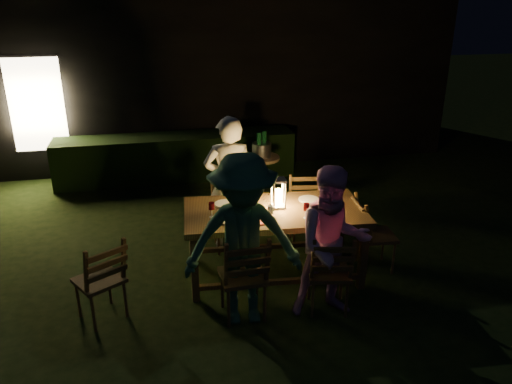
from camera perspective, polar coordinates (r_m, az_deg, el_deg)
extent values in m
plane|color=black|center=(5.90, -1.54, -10.42)|extent=(40.00, 40.00, 0.00)
cube|color=black|center=(11.26, -7.64, 13.74)|extent=(10.00, 4.00, 3.20)
cube|color=#FFE5B2|center=(9.49, -23.75, 9.09)|extent=(0.90, 0.06, 1.60)
cube|color=black|center=(9.10, -9.07, 3.97)|extent=(4.20, 0.70, 0.80)
cube|color=#493218|center=(5.70, 2.14, -2.31)|extent=(2.12, 1.18, 0.07)
cube|color=#493218|center=(5.46, -7.01, -8.87)|extent=(0.08, 0.08, 0.75)
cube|color=#493218|center=(6.20, -7.16, -4.92)|extent=(0.08, 0.08, 0.75)
cube|color=#493218|center=(5.76, 12.09, -7.48)|extent=(0.08, 0.08, 0.75)
cube|color=#493218|center=(6.47, 9.68, -3.90)|extent=(0.08, 0.08, 0.75)
cube|color=#493218|center=(5.15, -1.51, -9.58)|extent=(0.47, 0.45, 0.04)
cube|color=#493218|center=(4.84, -1.04, -7.84)|extent=(0.46, 0.17, 0.53)
cube|color=#493218|center=(5.32, 8.30, -9.06)|extent=(0.50, 0.49, 0.04)
cube|color=#493218|center=(5.03, 8.77, -7.47)|extent=(0.45, 0.23, 0.50)
cube|color=#493218|center=(6.48, -2.94, -2.78)|extent=(0.45, 0.43, 0.04)
cube|color=#493218|center=(6.54, -3.25, 0.15)|extent=(0.44, 0.15, 0.52)
cube|color=#493218|center=(6.64, 5.70, -2.52)|extent=(0.47, 0.46, 0.04)
cube|color=#493218|center=(6.70, 5.56, 0.18)|extent=(0.43, 0.20, 0.49)
cube|color=#493218|center=(6.18, 13.63, -4.84)|extent=(0.45, 0.47, 0.04)
cube|color=#493218|center=(6.01, 12.20, -2.63)|extent=(0.18, 0.44, 0.50)
cube|color=#493218|center=(5.37, -17.49, -9.60)|extent=(0.58, 0.58, 0.04)
cube|color=#493218|center=(5.08, -16.88, -7.80)|extent=(0.44, 0.35, 0.51)
imported|color=white|center=(6.38, -3.07, 0.97)|extent=(0.67, 0.47, 1.76)
imported|color=#E59DD0|center=(5.08, 8.73, -5.86)|extent=(0.83, 0.67, 1.62)
imported|color=#336747|center=(4.88, -1.47, -5.67)|extent=(1.21, 0.75, 1.79)
cube|color=white|center=(5.73, 2.56, -1.64)|extent=(0.15, 0.15, 0.03)
cube|color=white|center=(5.62, 2.61, 1.36)|extent=(0.16, 0.16, 0.03)
cylinder|color=#FF9E3F|center=(5.69, 2.58, -0.58)|extent=(0.09, 0.09, 0.18)
cylinder|color=white|center=(5.83, -3.56, -1.36)|extent=(0.25, 0.25, 0.01)
cylinder|color=white|center=(5.42, -3.21, -3.17)|extent=(0.25, 0.25, 0.01)
cylinder|color=white|center=(5.97, 6.06, -0.85)|extent=(0.25, 0.25, 0.01)
cylinder|color=white|center=(5.58, 7.09, -2.58)|extent=(0.25, 0.25, 0.01)
cylinder|color=#0F471E|center=(5.60, -0.36, -0.83)|extent=(0.07, 0.07, 0.28)
cube|color=red|center=(5.38, 1.14, -3.40)|extent=(0.18, 0.14, 0.01)
cube|color=red|center=(5.53, 8.30, -2.87)|extent=(0.18, 0.14, 0.01)
cube|color=black|center=(5.35, -3.89, -3.60)|extent=(0.14, 0.07, 0.01)
cylinder|color=olive|center=(7.82, 0.65, 3.91)|extent=(0.57, 0.57, 0.04)
cylinder|color=olive|center=(7.95, 0.64, 1.37)|extent=(0.07, 0.07, 0.74)
cylinder|color=#A5A8AD|center=(7.78, 0.65, 4.83)|extent=(0.30, 0.30, 0.22)
cylinder|color=#0F471E|center=(7.72, 0.35, 5.08)|extent=(0.07, 0.07, 0.32)
cylinder|color=#0F471E|center=(7.82, 0.95, 5.29)|extent=(0.07, 0.07, 0.32)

